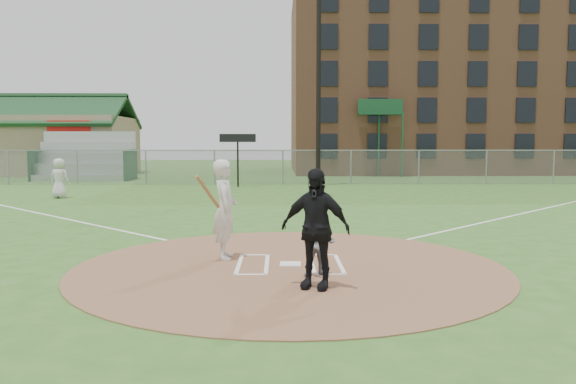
{
  "coord_description": "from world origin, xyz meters",
  "views": [
    {
      "loc": [
        -0.19,
        -10.84,
        2.42
      ],
      "look_at": [
        0.0,
        2.0,
        1.3
      ],
      "focal_mm": 35.0,
      "sensor_mm": 36.0,
      "label": 1
    }
  ],
  "objects_px": {
    "catcher": "(319,244)",
    "ondeck_player": "(59,178)",
    "home_plate": "(290,264)",
    "umpire": "(315,228)",
    "batter_at_plate": "(225,209)"
  },
  "relations": [
    {
      "from": "catcher",
      "to": "ondeck_player",
      "type": "height_order",
      "value": "ondeck_player"
    },
    {
      "from": "ondeck_player",
      "to": "catcher",
      "type": "bearing_deg",
      "value": 133.88
    },
    {
      "from": "umpire",
      "to": "batter_at_plate",
      "type": "bearing_deg",
      "value": 146.39
    },
    {
      "from": "batter_at_plate",
      "to": "catcher",
      "type": "bearing_deg",
      "value": -40.84
    },
    {
      "from": "home_plate",
      "to": "umpire",
      "type": "relative_size",
      "value": 0.21
    },
    {
      "from": "ondeck_player",
      "to": "batter_at_plate",
      "type": "distance_m",
      "value": 15.71
    },
    {
      "from": "catcher",
      "to": "ondeck_player",
      "type": "xyz_separation_m",
      "value": [
        -10.41,
        14.78,
        0.27
      ]
    },
    {
      "from": "umpire",
      "to": "batter_at_plate",
      "type": "relative_size",
      "value": 0.97
    },
    {
      "from": "home_plate",
      "to": "batter_at_plate",
      "type": "xyz_separation_m",
      "value": [
        -1.35,
        0.65,
        1.02
      ]
    },
    {
      "from": "home_plate",
      "to": "ondeck_player",
      "type": "distance_m",
      "value": 17.03
    },
    {
      "from": "umpire",
      "to": "ondeck_player",
      "type": "distance_m",
      "value": 18.68
    },
    {
      "from": "ondeck_player",
      "to": "umpire",
      "type": "bearing_deg",
      "value": 132.1
    },
    {
      "from": "home_plate",
      "to": "ondeck_player",
      "type": "height_order",
      "value": "ondeck_player"
    },
    {
      "from": "home_plate",
      "to": "catcher",
      "type": "bearing_deg",
      "value": -62.1
    },
    {
      "from": "umpire",
      "to": "batter_at_plate",
      "type": "distance_m",
      "value": 2.97
    }
  ]
}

